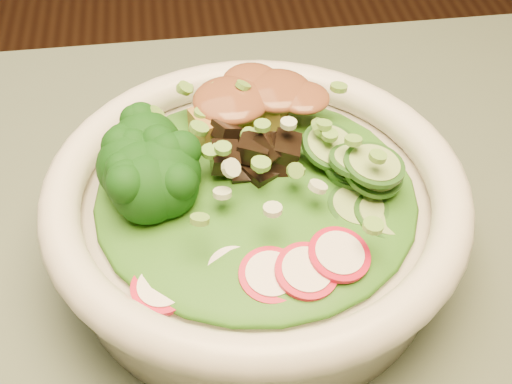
{
  "coord_description": "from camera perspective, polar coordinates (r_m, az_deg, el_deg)",
  "views": [
    {
      "loc": [
        -0.18,
        -0.18,
        1.12
      ],
      "look_at": [
        -0.14,
        0.13,
        0.81
      ],
      "focal_mm": 50.0,
      "sensor_mm": 36.0,
      "label": 1
    }
  ],
  "objects": [
    {
      "name": "broccoli_florets",
      "position": [
        0.43,
        -8.19,
        0.98
      ],
      "size": [
        0.08,
        0.07,
        0.04
      ],
      "primitive_type": null,
      "rotation": [
        0.0,
        0.0,
        0.06
      ],
      "color": "black",
      "rests_on": "salad_bowl"
    },
    {
      "name": "tofu_cubes",
      "position": [
        0.48,
        -0.31,
        6.3
      ],
      "size": [
        0.09,
        0.06,
        0.04
      ],
      "primitive_type": null,
      "rotation": [
        0.0,
        0.0,
        0.06
      ],
      "color": "olive",
      "rests_on": "salad_bowl"
    },
    {
      "name": "salad_bowl",
      "position": [
        0.45,
        -0.0,
        -1.76
      ],
      "size": [
        0.26,
        0.26,
        0.07
      ],
      "rotation": [
        0.0,
        0.0,
        0.06
      ],
      "color": "silver",
      "rests_on": "dining_table"
    },
    {
      "name": "mushroom_heap",
      "position": [
        0.44,
        -0.11,
        2.45
      ],
      "size": [
        0.07,
        0.07,
        0.04
      ],
      "primitive_type": null,
      "rotation": [
        0.0,
        0.0,
        0.06
      ],
      "color": "black",
      "rests_on": "salad_bowl"
    },
    {
      "name": "peanut_sauce",
      "position": [
        0.47,
        -0.32,
        7.52
      ],
      "size": [
        0.07,
        0.05,
        0.02
      ],
      "primitive_type": "ellipsoid",
      "color": "brown",
      "rests_on": "tofu_cubes"
    },
    {
      "name": "cucumber_slices",
      "position": [
        0.44,
        8.38,
        1.46
      ],
      "size": [
        0.07,
        0.07,
        0.04
      ],
      "primitive_type": null,
      "rotation": [
        0.0,
        0.0,
        0.06
      ],
      "color": "#A0C76E",
      "rests_on": "salad_bowl"
    },
    {
      "name": "radish_slices",
      "position": [
        0.39,
        1.07,
        -6.15
      ],
      "size": [
        0.11,
        0.05,
        0.02
      ],
      "primitive_type": null,
      "rotation": [
        0.0,
        0.0,
        0.06
      ],
      "color": "#B50D2A",
      "rests_on": "salad_bowl"
    },
    {
      "name": "scallion_garnish",
      "position": [
        0.42,
        -0.0,
        2.36
      ],
      "size": [
        0.19,
        0.19,
        0.02
      ],
      "primitive_type": null,
      "color": "#649D37",
      "rests_on": "salad_bowl"
    },
    {
      "name": "lettuce_bed",
      "position": [
        0.44,
        -0.0,
        0.09
      ],
      "size": [
        0.2,
        0.2,
        0.02
      ],
      "primitive_type": "ellipsoid",
      "color": "#1B5512",
      "rests_on": "salad_bowl"
    }
  ]
}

